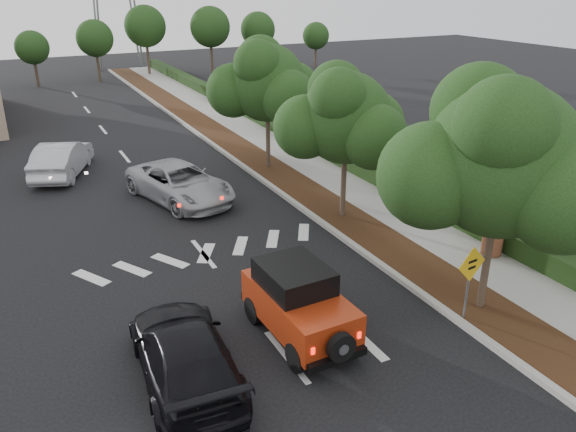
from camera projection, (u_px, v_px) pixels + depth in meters
ground at (286, 357)px, 13.26m from camera, size 120.00×120.00×0.00m
curb at (258, 177)px, 24.98m from camera, size 0.20×70.00×0.15m
planting_strip at (278, 174)px, 25.41m from camera, size 1.80×70.00×0.12m
sidewalk at (314, 168)px, 26.20m from camera, size 2.00×70.00×0.12m
hedge at (340, 157)px, 26.64m from camera, size 0.80×70.00×0.80m
transmission_tower at (122, 68)px, 55.13m from camera, size 7.00×4.00×28.00m
street_tree_near at (479, 309)px, 15.17m from camera, size 3.80×3.80×5.92m
street_tree_mid at (342, 218)px, 20.92m from camera, size 3.20×3.20×5.32m
street_tree_far at (268, 169)px, 26.25m from camera, size 3.40×3.40×5.62m
red_jeep at (296, 300)px, 13.78m from camera, size 1.73×3.68×1.86m
silver_suv_ahead at (180, 183)px, 22.28m from camera, size 3.74×5.70×1.46m
black_suv_oncoming at (185, 354)px, 12.22m from camera, size 2.30×4.91×1.39m
silver_sedan_oncoming at (62, 159)px, 25.12m from camera, size 3.27×4.94×1.54m
speed_hump_sign at (470, 273)px, 14.08m from camera, size 0.96×0.13×2.04m
terracotta_planter at (494, 230)px, 17.60m from camera, size 0.80×0.80×1.40m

